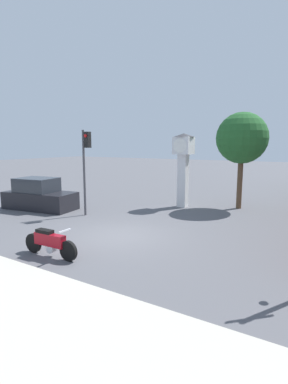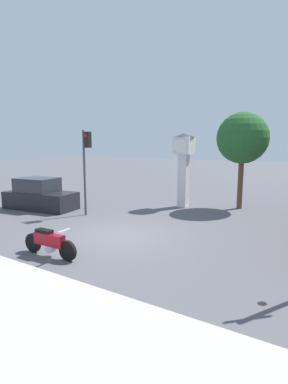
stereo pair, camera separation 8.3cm
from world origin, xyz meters
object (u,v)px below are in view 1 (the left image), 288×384
Objects in this scene: parked_car at (39,196)px; traffic_light at (86,158)px; motorcycle at (50,242)px; street_tree at (242,139)px; clock_tower at (183,158)px.

traffic_light is at bearing -4.98° from parked_car.
motorcycle is 0.42× the size of street_tree.
clock_tower is 5.74m from traffic_light.
traffic_light reaches higher than motorcycle.
motorcycle is 12.09m from street_tree.
motorcycle is at bearing -59.79° from traffic_light.
street_tree is (2.98, 1.33, 1.14)m from clock_tower.
parked_car reaches higher than motorcycle.
clock_tower reaches higher than motorcycle.
clock_tower is at bearing 26.96° from parked_car.
motorcycle is 6.39m from traffic_light.
parked_car is (-3.48, -0.22, -2.29)m from traffic_light.
street_tree is at bearing 70.71° from motorcycle.
street_tree is (6.33, 5.99, 0.99)m from traffic_light.
motorcycle is at bearing -45.53° from parked_car.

